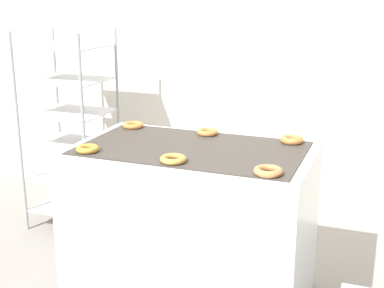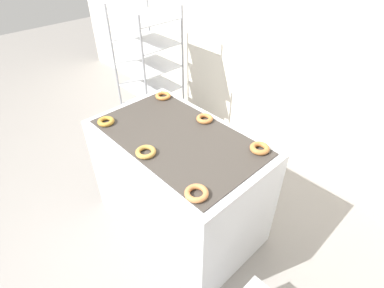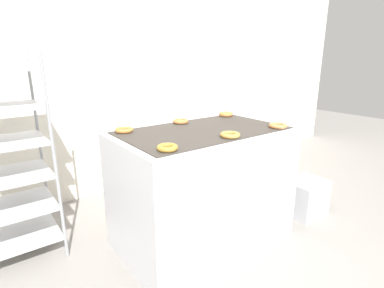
# 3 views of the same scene
# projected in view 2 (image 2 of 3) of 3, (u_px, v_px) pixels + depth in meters

# --- Properties ---
(ground_plane) EXTENTS (14.00, 14.00, 0.00)m
(ground_plane) POSITION_uv_depth(u_px,v_px,m) (120.00, 265.00, 2.46)
(ground_plane) COLOR gray
(wall_back) EXTENTS (8.00, 0.05, 2.80)m
(wall_back) POSITION_uv_depth(u_px,v_px,m) (294.00, 36.00, 2.77)
(wall_back) COLOR silver
(wall_back) RESTS_ON ground_plane
(fryer_machine) EXTENTS (1.39, 0.84, 0.98)m
(fryer_machine) POSITION_uv_depth(u_px,v_px,m) (179.00, 183.00, 2.53)
(fryer_machine) COLOR silver
(fryer_machine) RESTS_ON ground_plane
(baking_rack_cart) EXTENTS (0.60, 0.55, 1.57)m
(baking_rack_cart) POSITION_uv_depth(u_px,v_px,m) (150.00, 76.00, 3.48)
(baking_rack_cart) COLOR gray
(baking_rack_cart) RESTS_ON ground_plane
(donut_near_left) EXTENTS (0.13, 0.13, 0.03)m
(donut_near_left) POSITION_uv_depth(u_px,v_px,m) (106.00, 121.00, 2.36)
(donut_near_left) COLOR #AA7C2E
(donut_near_left) RESTS_ON fryer_machine
(donut_near_center) EXTENTS (0.14, 0.14, 0.03)m
(donut_near_center) POSITION_uv_depth(u_px,v_px,m) (146.00, 152.00, 2.05)
(donut_near_center) COLOR #B0813B
(donut_near_center) RESTS_ON fryer_machine
(donut_near_right) EXTENTS (0.14, 0.14, 0.03)m
(donut_near_right) POSITION_uv_depth(u_px,v_px,m) (197.00, 193.00, 1.75)
(donut_near_right) COLOR #BB7340
(donut_near_right) RESTS_ON fryer_machine
(donut_far_left) EXTENTS (0.14, 0.14, 0.03)m
(donut_far_left) POSITION_uv_depth(u_px,v_px,m) (163.00, 96.00, 2.69)
(donut_far_left) COLOR #BB7335
(donut_far_left) RESTS_ON fryer_machine
(donut_far_center) EXTENTS (0.13, 0.13, 0.03)m
(donut_far_center) POSITION_uv_depth(u_px,v_px,m) (205.00, 119.00, 2.39)
(donut_far_center) COLOR #B96F39
(donut_far_center) RESTS_ON fryer_machine
(donut_far_right) EXTENTS (0.14, 0.14, 0.04)m
(donut_far_right) POSITION_uv_depth(u_px,v_px,m) (260.00, 148.00, 2.08)
(donut_far_right) COLOR #B06D37
(donut_far_right) RESTS_ON fryer_machine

